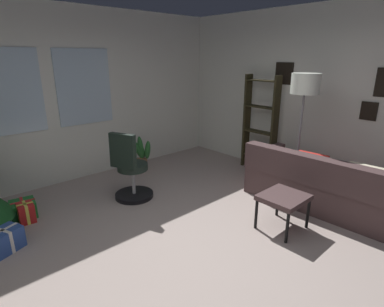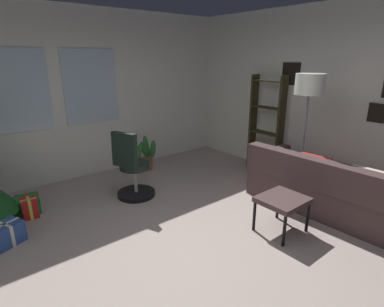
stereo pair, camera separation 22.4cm
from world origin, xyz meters
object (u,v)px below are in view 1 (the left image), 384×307
at_px(gift_box_green, 23,209).
at_px(floor_lamp, 305,91).
at_px(couch, 331,185).
at_px(footstool, 284,199).
at_px(gift_box_blue, 5,240).
at_px(office_chair, 131,173).
at_px(gift_box_red, 26,213).
at_px(bookshelf, 260,129).
at_px(potted_plant, 141,156).

relative_size(gift_box_green, floor_lamp, 0.19).
relative_size(couch, floor_lamp, 1.10).
relative_size(footstool, gift_box_blue, 1.35).
xyz_separation_m(footstool, gift_box_green, (-2.23, 2.43, -0.28)).
bearing_deg(floor_lamp, office_chair, 142.19).
distance_m(gift_box_red, bookshelf, 3.89).
relative_size(gift_box_green, bookshelf, 0.20).
bearing_deg(bookshelf, office_chair, 168.34).
height_order(gift_box_green, gift_box_blue, gift_box_blue).
height_order(gift_box_red, floor_lamp, floor_lamp).
bearing_deg(bookshelf, gift_box_blue, 175.51).
xyz_separation_m(office_chair, floor_lamp, (1.94, -1.51, 1.14)).
xyz_separation_m(gift_box_blue, floor_lamp, (3.63, -1.33, 1.42)).
relative_size(footstool, office_chair, 0.52).
xyz_separation_m(floor_lamp, potted_plant, (-1.18, 2.41, -1.26)).
relative_size(footstool, gift_box_red, 2.11).
relative_size(gift_box_blue, potted_plant, 0.62).
xyz_separation_m(footstool, gift_box_blue, (-2.59, 1.76, -0.26)).
bearing_deg(gift_box_red, gift_box_blue, -124.45).
bearing_deg(potted_plant, floor_lamp, -63.87).
height_order(footstool, gift_box_green, footstool).
height_order(gift_box_green, potted_plant, potted_plant).
bearing_deg(footstool, floor_lamp, 22.25).
relative_size(couch, office_chair, 1.94).
bearing_deg(bookshelf, footstool, -136.30).
distance_m(footstool, bookshelf, 2.11).
bearing_deg(floor_lamp, potted_plant, 116.13).
xyz_separation_m(gift_box_red, floor_lamp, (3.28, -1.84, 1.42)).
bearing_deg(office_chair, floor_lamp, -37.81).
height_order(gift_box_blue, bookshelf, bookshelf).
relative_size(footstool, gift_box_green, 1.53).
bearing_deg(floor_lamp, couch, -84.73).
bearing_deg(gift_box_blue, office_chair, 5.95).
relative_size(gift_box_green, office_chair, 0.34).
xyz_separation_m(gift_box_red, bookshelf, (3.75, -0.83, 0.64)).
bearing_deg(office_chair, gift_box_blue, -174.05).
relative_size(office_chair, floor_lamp, 0.57).
bearing_deg(gift_box_green, couch, -37.26).
relative_size(gift_box_red, floor_lamp, 0.14).
height_order(gift_box_green, floor_lamp, floor_lamp).
relative_size(gift_box_red, bookshelf, 0.15).
bearing_deg(gift_box_red, gift_box_green, 87.45).
relative_size(gift_box_blue, office_chair, 0.39).
bearing_deg(footstool, office_chair, 115.04).
bearing_deg(gift_box_red, floor_lamp, -29.32).
height_order(footstool, floor_lamp, floor_lamp).
relative_size(footstool, floor_lamp, 0.30).
bearing_deg(bookshelf, gift_box_red, 167.48).
bearing_deg(gift_box_green, floor_lamp, -31.53).
height_order(gift_box_green, office_chair, office_chair).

